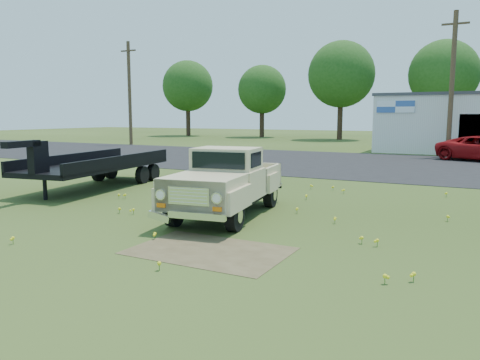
# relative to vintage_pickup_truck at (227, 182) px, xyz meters

# --- Properties ---
(ground) EXTENTS (140.00, 140.00, 0.00)m
(ground) POSITION_rel_vintage_pickup_truck_xyz_m (-0.22, 0.02, -0.90)
(ground) COLOR #2E4014
(ground) RESTS_ON ground
(asphalt_lot) EXTENTS (90.00, 14.00, 0.02)m
(asphalt_lot) POSITION_rel_vintage_pickup_truck_xyz_m (-0.22, 15.02, -0.90)
(asphalt_lot) COLOR black
(asphalt_lot) RESTS_ON ground
(dirt_patch_a) EXTENTS (3.00, 2.00, 0.01)m
(dirt_patch_a) POSITION_rel_vintage_pickup_truck_xyz_m (1.28, -2.98, -0.90)
(dirt_patch_a) COLOR #4C4228
(dirt_patch_a) RESTS_ON ground
(dirt_patch_b) EXTENTS (2.20, 1.60, 0.01)m
(dirt_patch_b) POSITION_rel_vintage_pickup_truck_xyz_m (-2.22, 3.52, -0.90)
(dirt_patch_b) COLOR #4C4228
(dirt_patch_b) RESTS_ON ground
(utility_pole_west) EXTENTS (1.60, 0.30, 9.00)m
(utility_pole_west) POSITION_rel_vintage_pickup_truck_xyz_m (-22.22, 22.02, 3.70)
(utility_pole_west) COLOR #43321F
(utility_pole_west) RESTS_ON ground
(utility_pole_mid) EXTENTS (1.60, 0.30, 9.00)m
(utility_pole_mid) POSITION_rel_vintage_pickup_truck_xyz_m (3.78, 22.02, 3.70)
(utility_pole_mid) COLOR #43321F
(utility_pole_mid) RESTS_ON ground
(treeline_a) EXTENTS (6.40, 6.40, 9.52)m
(treeline_a) POSITION_rel_vintage_pickup_truck_xyz_m (-28.22, 40.02, 5.40)
(treeline_a) COLOR #352318
(treeline_a) RESTS_ON ground
(treeline_b) EXTENTS (5.76, 5.76, 8.57)m
(treeline_b) POSITION_rel_vintage_pickup_truck_xyz_m (-18.22, 41.02, 4.77)
(treeline_b) COLOR #352318
(treeline_b) RESTS_ON ground
(treeline_c) EXTENTS (7.04, 7.04, 10.47)m
(treeline_c) POSITION_rel_vintage_pickup_truck_xyz_m (-8.22, 39.52, 6.04)
(treeline_c) COLOR #352318
(treeline_c) RESTS_ON ground
(treeline_d) EXTENTS (6.72, 6.72, 10.00)m
(treeline_d) POSITION_rel_vintage_pickup_truck_xyz_m (1.78, 40.52, 5.72)
(treeline_d) COLOR #352318
(treeline_d) RESTS_ON ground
(vintage_pickup_truck) EXTENTS (2.64, 5.18, 1.80)m
(vintage_pickup_truck) POSITION_rel_vintage_pickup_truck_xyz_m (0.00, 0.00, 0.00)
(vintage_pickup_truck) COLOR #CABA87
(vintage_pickup_truck) RESTS_ON ground
(flatbed_trailer) EXTENTS (3.32, 7.21, 1.89)m
(flatbed_trailer) POSITION_rel_vintage_pickup_truck_xyz_m (-6.54, 1.99, 0.05)
(flatbed_trailer) COLOR black
(flatbed_trailer) RESTS_ON ground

